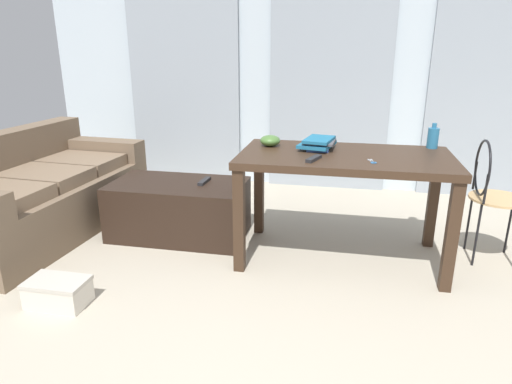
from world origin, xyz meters
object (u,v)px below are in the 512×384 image
at_px(wire_chair, 491,187).
at_px(scissors, 373,162).
at_px(tv_remote_on_table, 314,159).
at_px(book_stack, 318,143).
at_px(bottle_near, 433,138).
at_px(tv_remote_primary, 204,181).
at_px(couch, 36,195).
at_px(coffee_table, 179,209).
at_px(craft_table, 344,169).
at_px(bowl, 270,141).
at_px(shoebox, 58,292).

distance_m(wire_chair, scissors, 0.93).
relative_size(wire_chair, tv_remote_on_table, 4.99).
bearing_deg(book_stack, tv_remote_on_table, -90.45).
height_order(book_stack, tv_remote_on_table, book_stack).
xyz_separation_m(bottle_near, tv_remote_primary, (-1.66, -0.12, -0.39)).
distance_m(couch, bottle_near, 3.08).
xyz_separation_m(wire_chair, tv_remote_on_table, (-1.18, -0.40, 0.24)).
height_order(book_stack, scissors, book_stack).
xyz_separation_m(coffee_table, tv_remote_on_table, (1.07, -0.36, 0.55)).
xyz_separation_m(couch, bottle_near, (3.02, 0.31, 0.53)).
bearing_deg(craft_table, bottle_near, 27.84).
height_order(coffee_table, tv_remote_on_table, tv_remote_on_table).
height_order(bottle_near, tv_remote_on_table, bottle_near).
distance_m(couch, tv_remote_primary, 1.38).
relative_size(craft_table, bowl, 9.68).
bearing_deg(bowl, craft_table, -15.71).
bearing_deg(couch, bowl, 4.49).
xyz_separation_m(couch, shoebox, (0.83, -0.97, -0.23)).
height_order(craft_table, tv_remote_on_table, tv_remote_on_table).
bearing_deg(book_stack, shoebox, -142.17).
relative_size(coffee_table, book_stack, 3.15).
distance_m(bottle_near, book_stack, 0.81).
xyz_separation_m(wire_chair, bowl, (-1.52, -0.03, 0.27)).
relative_size(book_stack, scissors, 3.22).
bearing_deg(scissors, wire_chair, 24.44).
xyz_separation_m(tv_remote_on_table, tv_remote_primary, (-0.87, 0.40, -0.32)).
relative_size(coffee_table, craft_table, 0.74).
relative_size(bowl, book_stack, 0.44).
bearing_deg(scissors, tv_remote_primary, 162.92).
xyz_separation_m(wire_chair, tv_remote_primary, (-2.05, 0.01, -0.08)).
relative_size(bottle_near, book_stack, 0.54).
bearing_deg(couch, shoebox, -49.59).
xyz_separation_m(bowl, scissors, (0.71, -0.34, -0.04)).
bearing_deg(couch, scissors, -4.18).
height_order(craft_table, bowl, bowl).
bearing_deg(coffee_table, book_stack, -1.37).
bearing_deg(scissors, tv_remote_on_table, -176.09).
distance_m(bowl, book_stack, 0.35).
bearing_deg(shoebox, tv_remote_primary, 65.37).
bearing_deg(craft_table, shoebox, -148.71).
relative_size(couch, bottle_near, 10.59).
bearing_deg(book_stack, scissors, -40.30).
distance_m(coffee_table, bowl, 0.93).
height_order(wire_chair, tv_remote_primary, wire_chair).
xyz_separation_m(craft_table, tv_remote_on_table, (-0.19, -0.21, 0.11)).
distance_m(craft_table, tv_remote_primary, 1.10).
relative_size(tv_remote_on_table, shoebox, 0.49).
distance_m(wire_chair, tv_remote_primary, 2.05).
distance_m(craft_table, wire_chair, 1.01).
relative_size(scissors, shoebox, 0.29).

